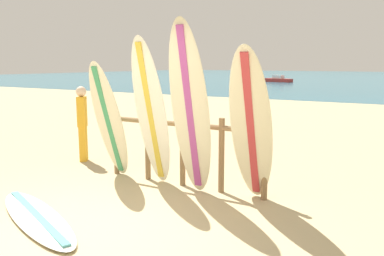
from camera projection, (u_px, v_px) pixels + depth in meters
The scene contains 9 objects.
ground_plane at pixel (71, 237), 4.57m from camera, with size 120.00×120.00×0.00m, color tan.
surfboard_rack at pixel (183, 143), 6.40m from camera, with size 2.87×0.09×1.15m.
surfboard_leaning_far_left at pixel (109, 121), 6.69m from camera, with size 0.58×0.81×2.01m.
surfboard_leaning_left at pixel (151, 113), 6.25m from camera, with size 0.58×0.77×2.37m.
surfboard_leaning_center_left at pixel (190, 111), 5.72m from camera, with size 0.65×0.80×2.57m.
surfboard_leaning_center at pixel (251, 128), 5.37m from camera, with size 0.72×1.10×2.20m.
surfboard_lying_on_sand at pixel (36, 217), 5.08m from camera, with size 2.41×1.41×0.08m.
beachgoer_standing at pixel (82, 120), 8.00m from camera, with size 0.26×0.29×1.51m.
small_boat_offshore at pixel (278, 80), 41.94m from camera, with size 3.19×1.73×0.71m.
Camera 1 is at (3.37, -3.02, 1.96)m, focal length 37.55 mm.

